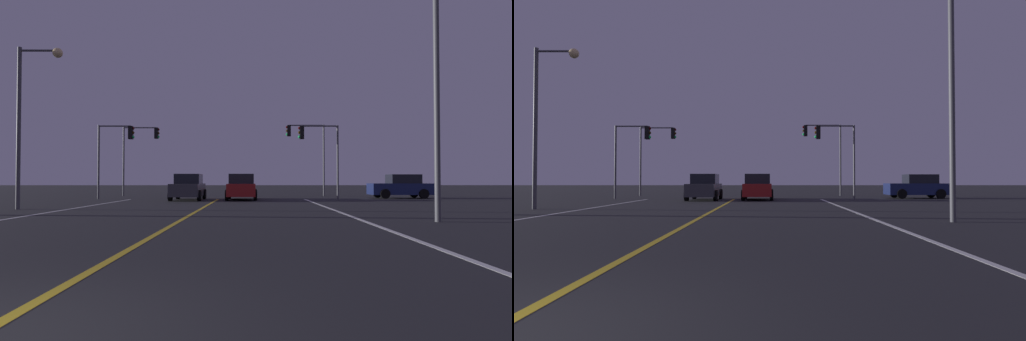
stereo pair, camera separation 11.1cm
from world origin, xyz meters
TOP-DOWN VIEW (x-y plane):
  - lane_edge_right at (5.87, 9.41)m, footprint 0.16×30.83m
  - lane_center_divider at (0.00, 9.41)m, footprint 0.16×30.83m
  - car_oncoming at (-1.87, 24.10)m, footprint 2.02×4.30m
  - car_ahead_far at (1.62, 24.38)m, footprint 2.02×4.30m
  - car_crossing_side at (12.96, 26.50)m, footprint 4.30×2.02m
  - traffic_light_near_right at (6.87, 25.33)m, footprint 2.79×0.36m
  - traffic_light_near_left at (-7.02, 25.33)m, footprint 2.51×0.36m
  - traffic_light_far_right at (6.75, 30.83)m, footprint 3.19×0.36m
  - traffic_light_far_left at (-6.83, 30.83)m, footprint 2.99×0.36m
  - street_lamp_right_near at (7.51, 9.85)m, footprint 2.55×0.44m
  - street_lamp_left_mid at (-7.63, 15.46)m, footprint 2.01×0.44m

SIDE VIEW (x-z plane):
  - lane_edge_right at x=5.87m, z-range 0.00..0.01m
  - lane_center_divider at x=0.00m, z-range 0.00..0.01m
  - car_oncoming at x=-1.87m, z-range -0.03..1.67m
  - car_ahead_far at x=1.62m, z-range -0.03..1.67m
  - car_crossing_side at x=12.96m, z-range -0.03..1.67m
  - traffic_light_near_left at x=-7.02m, z-range 1.22..6.27m
  - traffic_light_near_right at x=6.87m, z-range 1.24..6.31m
  - traffic_light_far_left at x=-6.83m, z-range 1.35..6.99m
  - traffic_light_far_right at x=6.75m, z-range 1.40..7.25m
  - street_lamp_left_mid at x=-7.63m, z-range 1.03..8.28m
  - street_lamp_right_near at x=7.51m, z-range 1.10..9.01m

